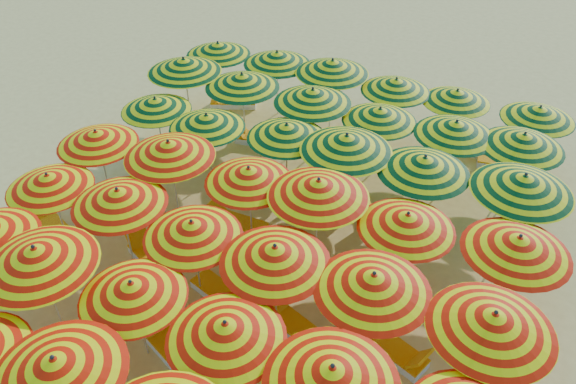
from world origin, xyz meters
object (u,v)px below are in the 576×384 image
object	(u,v)px
umbrella_28	(424,165)
lounger_19	(462,146)
umbrella_37	(277,58)
umbrella_39	(396,85)
umbrella_7	(37,256)
lounger_8	(223,294)
umbrella_9	(226,331)
umbrella_21	(318,188)
umbrella_34	(456,128)
umbrella_15	(275,254)
umbrella_19	(169,149)
umbrella_33	(380,115)
umbrella_17	(493,322)
umbrella_32	(313,96)
umbrella_35	(523,141)
umbrella_13	(118,197)
umbrella_36	(218,49)
lounger_15	(393,218)
umbrella_27	(346,143)
umbrella_38	(332,67)
lounger_3	(172,349)
lounger_9	(295,327)
umbrella_22	(407,221)
umbrella_40	(457,96)
umbrella_31	(242,81)
beachgoer_a	(343,313)
umbrella_24	(156,104)
umbrella_10	(332,375)
umbrella_8	(132,290)
lounger_10	(393,349)
lounger_7	(153,259)
umbrella_12	(49,181)
lounger_6	(54,227)
umbrella_41	(539,113)
umbrella_20	(249,175)
lounger_17	(259,139)
lounger_12	(183,155)
lounger_13	(273,182)
umbrella_23	(518,245)
lounger_16	(203,125)
umbrella_25	(207,121)
umbrella_30	(184,65)
umbrella_29	(523,183)
umbrella_2	(56,367)
umbrella_26	(287,131)
lounger_14	(321,204)

from	to	relation	value
umbrella_28	lounger_19	bearing A→B (deg)	83.68
umbrella_37	umbrella_39	size ratio (longest dim) A/B	1.09
umbrella_7	lounger_8	bearing A→B (deg)	38.09
umbrella_9	umbrella_37	bearing A→B (deg)	110.26
umbrella_21	umbrella_34	bearing A→B (deg)	60.79
umbrella_15	umbrella_19	distance (m)	4.92
umbrella_33	umbrella_17	bearing A→B (deg)	-58.26
umbrella_32	umbrella_19	bearing A→B (deg)	-118.77
umbrella_35	umbrella_13	bearing A→B (deg)	-142.63
umbrella_36	lounger_15	xyz separation A→B (m)	(7.98, -4.22, -2.04)
umbrella_27	umbrella_35	xyz separation A→B (m)	(4.36, 2.39, -0.19)
umbrella_38	lounger_3	bearing A→B (deg)	-88.75
lounger_9	umbrella_7	bearing A→B (deg)	43.66
umbrella_22	umbrella_40	distance (m)	6.76
umbrella_31	umbrella_40	bearing A→B (deg)	19.18
umbrella_22	beachgoer_a	xyz separation A→B (m)	(-0.78, -1.95, -1.49)
umbrella_21	umbrella_31	distance (m)	6.25
umbrella_22	beachgoer_a	distance (m)	2.57
umbrella_24	umbrella_10	bearing A→B (deg)	-39.54
umbrella_27	umbrella_36	world-z (taller)	umbrella_27
umbrella_8	umbrella_36	bearing A→B (deg)	111.02
lounger_3	beachgoer_a	xyz separation A→B (m)	(3.28, 2.10, 0.51)
umbrella_17	lounger_10	bearing A→B (deg)	171.05
lounger_7	umbrella_12	bearing A→B (deg)	29.74
umbrella_38	lounger_6	size ratio (longest dim) A/B	1.71
umbrella_21	umbrella_15	bearing A→B (deg)	-90.89
umbrella_41	umbrella_20	bearing A→B (deg)	-135.01
umbrella_19	lounger_17	distance (m)	4.97
lounger_8	lounger_12	bearing A→B (deg)	148.80
umbrella_36	lounger_13	xyz separation A→B (m)	(4.08, -4.06, -2.04)
umbrella_31	umbrella_40	xyz separation A→B (m)	(6.52, 2.27, -0.24)
umbrella_41	lounger_13	size ratio (longest dim) A/B	1.56
lounger_6	umbrella_17	bearing A→B (deg)	-160.44
umbrella_9	umbrella_12	xyz separation A→B (m)	(-6.46, 2.35, -0.10)
umbrella_17	umbrella_20	world-z (taller)	umbrella_17
umbrella_19	lounger_7	size ratio (longest dim) A/B	1.76
umbrella_23	lounger_12	size ratio (longest dim) A/B	1.72
umbrella_24	lounger_16	world-z (taller)	umbrella_24
umbrella_25	lounger_3	distance (m)	6.87
umbrella_33	umbrella_31	bearing A→B (deg)	179.91
umbrella_19	lounger_12	size ratio (longest dim) A/B	1.77
umbrella_31	umbrella_30	bearing A→B (deg)	178.05
umbrella_22	umbrella_29	world-z (taller)	umbrella_29
umbrella_8	umbrella_20	distance (m)	4.40
umbrella_2	lounger_16	world-z (taller)	umbrella_2
umbrella_26	umbrella_28	bearing A→B (deg)	-3.04
umbrella_26	lounger_19	world-z (taller)	umbrella_26
umbrella_37	lounger_15	distance (m)	7.41
umbrella_8	lounger_7	xyz separation A→B (m)	(-1.54, 2.43, -1.94)
umbrella_41	lounger_14	size ratio (longest dim) A/B	1.55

